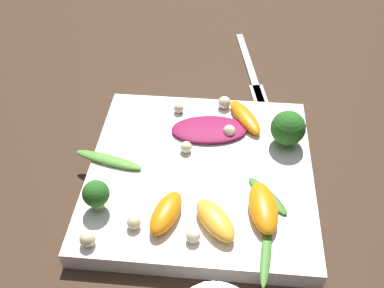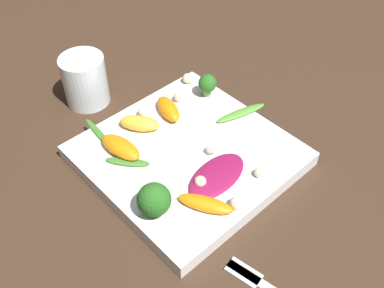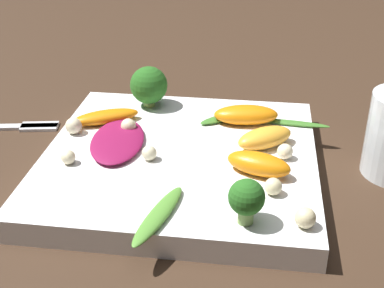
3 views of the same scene
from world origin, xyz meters
TOP-DOWN VIEW (x-y plane):
  - ground_plane at (0.00, 0.00)m, footprint 2.40×2.40m
  - plate at (0.00, 0.00)m, footprint 0.27×0.27m
  - radicchio_leaf_0 at (0.01, 0.07)m, footprint 0.10×0.06m
  - orange_segment_0 at (0.07, -0.06)m, footprint 0.04×0.07m
  - orange_segment_1 at (-0.03, -0.08)m, footprint 0.04×0.07m
  - orange_segment_2 at (0.05, 0.09)m, footprint 0.05×0.08m
  - orange_segment_3 at (0.02, -0.08)m, footprint 0.06×0.07m
  - broccoli_floret_0 at (0.10, 0.05)m, footprint 0.04×0.04m
  - broccoli_floret_1 at (-0.11, -0.07)m, footprint 0.03×0.03m
  - arugula_sprig_0 at (-0.11, 0.00)m, footprint 0.09×0.04m
  - arugula_sprig_1 at (0.07, -0.11)m, footprint 0.02×0.08m
  - arugula_sprig_2 at (0.08, -0.04)m, footprint 0.05×0.06m
  - macadamia_nut_0 at (-0.11, -0.12)m, footprint 0.02×0.02m
  - macadamia_nut_1 at (-0.04, 0.10)m, footprint 0.01×0.01m
  - macadamia_nut_2 at (0.03, 0.06)m, footprint 0.02×0.02m
  - macadamia_nut_3 at (0.00, -0.10)m, footprint 0.02×0.02m
  - macadamia_nut_4 at (0.02, 0.12)m, footprint 0.02×0.02m
  - macadamia_nut_5 at (-0.02, 0.03)m, footprint 0.01×0.01m
  - macadamia_nut_6 at (-0.06, -0.09)m, footprint 0.02×0.02m

SIDE VIEW (x-z plane):
  - ground_plane at x=0.00m, z-range 0.00..0.00m
  - plate at x=0.00m, z-range 0.00..0.02m
  - arugula_sprig_1 at x=0.07m, z-range 0.02..0.03m
  - arugula_sprig_2 at x=0.08m, z-range 0.02..0.03m
  - arugula_sprig_0 at x=-0.11m, z-range 0.02..0.03m
  - radicchio_leaf_0 at x=0.01m, z-range 0.02..0.03m
  - macadamia_nut_1 at x=-0.04m, z-range 0.02..0.04m
  - orange_segment_2 at x=0.05m, z-range 0.02..0.04m
  - macadamia_nut_5 at x=-0.02m, z-range 0.02..0.04m
  - macadamia_nut_3 at x=0.00m, z-range 0.02..0.04m
  - macadamia_nut_6 at x=-0.06m, z-range 0.02..0.04m
  - macadamia_nut_2 at x=0.03m, z-range 0.02..0.04m
  - macadamia_nut_0 at x=-0.11m, z-range 0.02..0.04m
  - macadamia_nut_4 at x=0.02m, z-range 0.02..0.04m
  - orange_segment_3 at x=0.02m, z-range 0.02..0.04m
  - orange_segment_0 at x=0.07m, z-range 0.02..0.04m
  - orange_segment_1 at x=-0.03m, z-range 0.02..0.04m
  - broccoli_floret_1 at x=-0.11m, z-range 0.03..0.07m
  - broccoli_floret_0 at x=0.10m, z-range 0.02..0.07m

